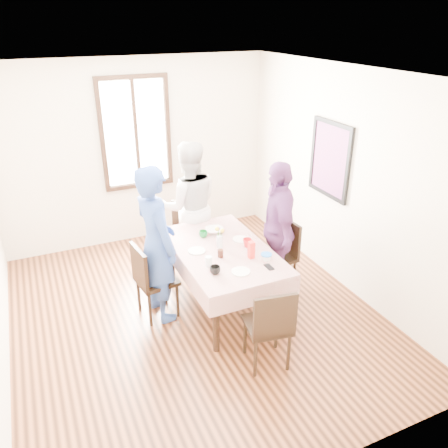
{
  "coord_description": "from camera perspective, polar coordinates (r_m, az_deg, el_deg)",
  "views": [
    {
      "loc": [
        -1.46,
        -4.09,
        3.2
      ],
      "look_at": [
        0.38,
        -0.01,
        1.1
      ],
      "focal_mm": 35.92,
      "sensor_mm": 36.0,
      "label": 1
    }
  ],
  "objects": [
    {
      "name": "ground",
      "position": [
        5.39,
        -3.8,
        -11.31
      ],
      "size": [
        4.5,
        4.5,
        0.0
      ],
      "primitive_type": "plane",
      "color": "black",
      "rests_on": "ground"
    },
    {
      "name": "back_wall",
      "position": [
        6.76,
        -11.01,
        8.82
      ],
      "size": [
        4.0,
        0.0,
        4.0
      ],
      "primitive_type": "plane",
      "rotation": [
        1.57,
        0.0,
        0.0
      ],
      "color": "beige",
      "rests_on": "ground"
    },
    {
      "name": "right_wall",
      "position": [
        5.67,
        15.14,
        5.21
      ],
      "size": [
        0.0,
        4.5,
        4.5
      ],
      "primitive_type": "plane",
      "rotation": [
        1.57,
        0.0,
        -1.57
      ],
      "color": "beige",
      "rests_on": "ground"
    },
    {
      "name": "window_frame",
      "position": [
        6.67,
        -11.18,
        11.25
      ],
      "size": [
        1.02,
        0.06,
        1.62
      ],
      "primitive_type": "cube",
      "color": "black",
      "rests_on": "back_wall"
    },
    {
      "name": "window_pane",
      "position": [
        6.68,
        -11.2,
        11.27
      ],
      "size": [
        0.9,
        0.02,
        1.5
      ],
      "primitive_type": "cube",
      "color": "white",
      "rests_on": "back_wall"
    },
    {
      "name": "art_poster",
      "position": [
        5.81,
        13.37,
        7.99
      ],
      "size": [
        0.04,
        0.76,
        0.96
      ],
      "primitive_type": "cube",
      "color": "red",
      "rests_on": "right_wall"
    },
    {
      "name": "dining_table",
      "position": [
        5.33,
        -0.22,
        -6.87
      ],
      "size": [
        0.9,
        1.57,
        0.75
      ],
      "primitive_type": "cube",
      "color": "black",
      "rests_on": "ground"
    },
    {
      "name": "tablecloth",
      "position": [
        5.13,
        -0.23,
        -3.26
      ],
      "size": [
        1.02,
        1.69,
        0.01
      ],
      "primitive_type": "cube",
      "color": "#590608",
      "rests_on": "dining_table"
    },
    {
      "name": "chair_left",
      "position": [
        5.19,
        -8.57,
        -7.07
      ],
      "size": [
        0.47,
        0.47,
        0.91
      ],
      "primitive_type": "cube",
      "rotation": [
        0.0,
        0.0,
        -1.45
      ],
      "color": "black",
      "rests_on": "ground"
    },
    {
      "name": "chair_right",
      "position": [
        5.63,
        6.61,
        -4.22
      ],
      "size": [
        0.46,
        0.46,
        0.91
      ],
      "primitive_type": "cube",
      "rotation": [
        0.0,
        0.0,
        1.66
      ],
      "color": "black",
      "rests_on": "ground"
    },
    {
      "name": "chair_far",
      "position": [
        6.16,
        -4.32,
        -1.37
      ],
      "size": [
        0.48,
        0.48,
        0.91
      ],
      "primitive_type": "cube",
      "rotation": [
        0.0,
        0.0,
        2.99
      ],
      "color": "black",
      "rests_on": "ground"
    },
    {
      "name": "chair_near",
      "position": [
        4.49,
        5.53,
        -12.62
      ],
      "size": [
        0.48,
        0.48,
        0.91
      ],
      "primitive_type": "cube",
      "rotation": [
        0.0,
        0.0,
        -0.17
      ],
      "color": "black",
      "rests_on": "ground"
    },
    {
      "name": "person_left",
      "position": [
        4.97,
        -8.68,
        -2.6
      ],
      "size": [
        0.54,
        0.73,
        1.82
      ],
      "primitive_type": "imported",
      "rotation": [
        0.0,
        0.0,
        1.75
      ],
      "color": "navy",
      "rests_on": "ground"
    },
    {
      "name": "person_far",
      "position": [
        5.97,
        -4.38,
        2.23
      ],
      "size": [
        0.96,
        0.81,
        1.76
      ],
      "primitive_type": "imported",
      "rotation": [
        0.0,
        0.0,
        2.96
      ],
      "color": "beige",
      "rests_on": "ground"
    },
    {
      "name": "person_right",
      "position": [
        5.44,
        6.63,
        -0.64
      ],
      "size": [
        0.71,
        1.08,
        1.7
      ],
      "primitive_type": "imported",
      "rotation": [
        0.0,
        0.0,
        -1.9
      ],
      "color": "#63326A",
      "rests_on": "ground"
    },
    {
      "name": "mug_black",
      "position": [
        4.64,
        -1.14,
        -5.88
      ],
      "size": [
        0.12,
        0.12,
        0.09
      ],
      "primitive_type": "imported",
      "rotation": [
        0.0,
        0.0,
        -0.07
      ],
      "color": "black",
      "rests_on": "tablecloth"
    },
    {
      "name": "mug_flag",
      "position": [
        5.17,
        2.98,
        -2.41
      ],
      "size": [
        0.14,
        0.14,
        0.1
      ],
      "primitive_type": "imported",
      "rotation": [
        0.0,
        0.0,
        0.34
      ],
      "color": "red",
      "rests_on": "tablecloth"
    },
    {
      "name": "mug_green",
      "position": [
        5.39,
        -2.66,
        -1.28
      ],
      "size": [
        0.11,
        0.11,
        0.08
      ],
      "primitive_type": "imported",
      "rotation": [
        0.0,
        0.0,
        0.08
      ],
      "color": "#0C7226",
      "rests_on": "tablecloth"
    },
    {
      "name": "serving_bowl",
      "position": [
        5.5,
        -1.21,
        -0.83
      ],
      "size": [
        0.26,
        0.26,
        0.06
      ],
      "primitive_type": "imported",
      "rotation": [
        0.0,
        0.0,
        -0.19
      ],
      "color": "white",
      "rests_on": "tablecloth"
    },
    {
      "name": "juice_carton",
      "position": [
        4.91,
        3.5,
        -3.32
      ],
      "size": [
        0.06,
        0.06,
        0.2
      ],
      "primitive_type": "cube",
      "color": "red",
      "rests_on": "tablecloth"
    },
    {
      "name": "butter_tub",
      "position": [
        4.93,
        5.4,
        -4.21
      ],
      "size": [
        0.11,
        0.11,
        0.05
      ],
      "primitive_type": "cylinder",
      "color": "white",
      "rests_on": "tablecloth"
    },
    {
      "name": "jam_jar",
      "position": [
        4.95,
        -0.45,
        -3.78
      ],
      "size": [
        0.06,
        0.06,
        0.09
      ],
      "primitive_type": "cylinder",
      "color": "black",
      "rests_on": "tablecloth"
    },
    {
      "name": "drinking_glass",
      "position": [
        4.78,
        -1.96,
        -4.75
      ],
      "size": [
        0.08,
        0.08,
        0.11
      ],
      "primitive_type": "cylinder",
      "color": "silver",
      "rests_on": "tablecloth"
    },
    {
      "name": "smartphone",
      "position": [
        4.8,
        5.75,
        -5.46
      ],
      "size": [
        0.07,
        0.14,
        0.01
      ],
      "primitive_type": "cube",
      "color": "black",
      "rests_on": "tablecloth"
    },
    {
      "name": "flower_vase",
      "position": [
        5.15,
        -0.58,
        -2.23
      ],
      "size": [
        0.07,
        0.07,
        0.14
      ],
      "primitive_type": "cylinder",
      "color": "silver",
      "rests_on": "tablecloth"
    },
    {
      "name": "plate_left",
      "position": [
        5.09,
        -3.49,
        -3.41
      ],
      "size": [
        0.2,
        0.2,
        0.01
      ],
      "primitive_type": "cylinder",
      "color": "white",
      "rests_on": "tablecloth"
    },
    {
      "name": "plate_right",
      "position": [
        5.34,
        2.16,
        -1.95
      ],
      "size": [
        0.2,
        0.2,
        0.01
      ],
      "primitive_type": "cylinder",
      "color": "white",
      "rests_on": "tablecloth"
    },
    {
      "name": "plate_near",
      "position": [
        4.69,
        2.14,
        -6.06
      ],
      "size": [
        0.2,
        0.2,
        0.01
      ],
      "primitive_type": "cylinder",
      "color": "white",
      "rests_on": "tablecloth"
    },
    {
      "name": "butter_lid",
      "position": [
        4.92,
        5.41,
        -3.87
      ],
      "size": [
        0.12,
        0.12,
        0.01
      ],
      "primitive_type": "cylinder",
      "color": "blue",
      "rests_on": "butter_tub"
    },
    {
      "name": "flower_bunch",
      "position": [
        5.09,
        -0.59,
        -1.03
      ],
      "size": [
        0.09,
        0.09,
        0.1
      ],
      "primitive_type": null,
      "color": "yellow",
      "rests_on": "flower_vase"
    }
  ]
}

